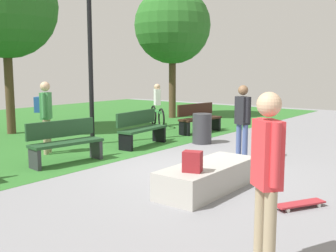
{
  "coord_description": "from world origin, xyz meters",
  "views": [
    {
      "loc": [
        -6.6,
        -4.74,
        2.0
      ],
      "look_at": [
        -0.98,
        -0.42,
        1.01
      ],
      "focal_mm": 43.64,
      "sensor_mm": 36.0,
      "label": 1
    }
  ],
  "objects_px": {
    "park_bench_far_right": "(199,118)",
    "trash_bin": "(202,129)",
    "park_bench_center_lawn": "(141,128)",
    "concrete_ledge": "(208,177)",
    "cyclist_on_bicycle": "(157,108)",
    "tree_tall_oak": "(5,6)",
    "lamp_post": "(90,38)",
    "park_bench_by_oak": "(65,141)",
    "backpack_on_ledge": "(192,162)",
    "skater_performing_trick": "(267,169)",
    "tree_slender_maple": "(172,26)",
    "skater_watching": "(242,117)",
    "pedestrian_with_backpack": "(45,111)",
    "skateboard_by_ledge": "(300,204)"
  },
  "relations": [
    {
      "from": "park_bench_far_right",
      "to": "cyclist_on_bicycle",
      "type": "distance_m",
      "value": 1.97
    },
    {
      "from": "skateboard_by_ledge",
      "to": "tree_slender_maple",
      "type": "xyz_separation_m",
      "value": [
        7.73,
        8.14,
        3.65
      ]
    },
    {
      "from": "backpack_on_ledge",
      "to": "park_bench_by_oak",
      "type": "bearing_deg",
      "value": 154.63
    },
    {
      "from": "trash_bin",
      "to": "skateboard_by_ledge",
      "type": "bearing_deg",
      "value": -131.57
    },
    {
      "from": "concrete_ledge",
      "to": "park_bench_center_lawn",
      "type": "xyz_separation_m",
      "value": [
        2.3,
        3.49,
        0.26
      ]
    },
    {
      "from": "lamp_post",
      "to": "trash_bin",
      "type": "relative_size",
      "value": 5.76
    },
    {
      "from": "skateboard_by_ledge",
      "to": "park_bench_center_lawn",
      "type": "bearing_deg",
      "value": 66.04
    },
    {
      "from": "trash_bin",
      "to": "cyclist_on_bicycle",
      "type": "xyz_separation_m",
      "value": [
        1.83,
        3.05,
        0.23
      ]
    },
    {
      "from": "backpack_on_ledge",
      "to": "trash_bin",
      "type": "bearing_deg",
      "value": 102.18
    },
    {
      "from": "concrete_ledge",
      "to": "tree_tall_oak",
      "type": "distance_m",
      "value": 8.94
    },
    {
      "from": "cyclist_on_bicycle",
      "to": "concrete_ledge",
      "type": "bearing_deg",
      "value": -134.65
    },
    {
      "from": "park_bench_by_oak",
      "to": "cyclist_on_bicycle",
      "type": "bearing_deg",
      "value": 19.76
    },
    {
      "from": "backpack_on_ledge",
      "to": "park_bench_far_right",
      "type": "bearing_deg",
      "value": 103.53
    },
    {
      "from": "park_bench_center_lawn",
      "to": "concrete_ledge",
      "type": "bearing_deg",
      "value": -123.32
    },
    {
      "from": "park_bench_center_lawn",
      "to": "park_bench_by_oak",
      "type": "bearing_deg",
      "value": -179.38
    },
    {
      "from": "skater_performing_trick",
      "to": "trash_bin",
      "type": "distance_m",
      "value": 7.11
    },
    {
      "from": "park_bench_by_oak",
      "to": "trash_bin",
      "type": "xyz_separation_m",
      "value": [
        3.75,
        -1.04,
        -0.08
      ]
    },
    {
      "from": "concrete_ledge",
      "to": "backpack_on_ledge",
      "type": "height_order",
      "value": "backpack_on_ledge"
    },
    {
      "from": "skater_watching",
      "to": "concrete_ledge",
      "type": "bearing_deg",
      "value": -165.61
    },
    {
      "from": "skater_performing_trick",
      "to": "skater_watching",
      "type": "height_order",
      "value": "skater_performing_trick"
    },
    {
      "from": "tree_tall_oak",
      "to": "pedestrian_with_backpack",
      "type": "xyz_separation_m",
      "value": [
        -1.19,
        -3.43,
        -2.83
      ]
    },
    {
      "from": "park_bench_center_lawn",
      "to": "park_bench_by_oak",
      "type": "distance_m",
      "value": 2.48
    },
    {
      "from": "backpack_on_ledge",
      "to": "trash_bin",
      "type": "height_order",
      "value": "trash_bin"
    },
    {
      "from": "concrete_ledge",
      "to": "park_bench_far_right",
      "type": "xyz_separation_m",
      "value": [
        5.1,
        3.53,
        0.26
      ]
    },
    {
      "from": "backpack_on_ledge",
      "to": "trash_bin",
      "type": "relative_size",
      "value": 0.4
    },
    {
      "from": "tree_tall_oak",
      "to": "trash_bin",
      "type": "height_order",
      "value": "tree_tall_oak"
    },
    {
      "from": "park_bench_far_right",
      "to": "trash_bin",
      "type": "height_order",
      "value": "park_bench_far_right"
    },
    {
      "from": "park_bench_center_lawn",
      "to": "tree_slender_maple",
      "type": "distance_m",
      "value": 7.1
    },
    {
      "from": "park_bench_center_lawn",
      "to": "tree_slender_maple",
      "type": "bearing_deg",
      "value": 29.54
    },
    {
      "from": "skater_watching",
      "to": "park_bench_center_lawn",
      "type": "distance_m",
      "value": 2.93
    },
    {
      "from": "park_bench_center_lawn",
      "to": "tree_tall_oak",
      "type": "bearing_deg",
      "value": 101.51
    },
    {
      "from": "skater_watching",
      "to": "tree_tall_oak",
      "type": "distance_m",
      "value": 8.05
    },
    {
      "from": "park_bench_center_lawn",
      "to": "park_bench_by_oak",
      "type": "relative_size",
      "value": 0.99
    },
    {
      "from": "park_bench_far_right",
      "to": "pedestrian_with_backpack",
      "type": "height_order",
      "value": "pedestrian_with_backpack"
    },
    {
      "from": "tree_tall_oak",
      "to": "cyclist_on_bicycle",
      "type": "distance_m",
      "value": 5.78
    },
    {
      "from": "park_bench_by_oak",
      "to": "cyclist_on_bicycle",
      "type": "distance_m",
      "value": 5.94
    },
    {
      "from": "lamp_post",
      "to": "park_bench_center_lawn",
      "type": "bearing_deg",
      "value": -62.65
    },
    {
      "from": "skater_performing_trick",
      "to": "tree_slender_maple",
      "type": "relative_size",
      "value": 0.34
    },
    {
      "from": "tree_tall_oak",
      "to": "cyclist_on_bicycle",
      "type": "bearing_deg",
      "value": -32.51
    },
    {
      "from": "park_bench_far_right",
      "to": "park_bench_by_oak",
      "type": "bearing_deg",
      "value": -179.27
    },
    {
      "from": "skateboard_by_ledge",
      "to": "park_bench_far_right",
      "type": "xyz_separation_m",
      "value": [
        5.04,
        5.06,
        0.42
      ]
    },
    {
      "from": "tree_tall_oak",
      "to": "lamp_post",
      "type": "relative_size",
      "value": 1.17
    },
    {
      "from": "tree_slender_maple",
      "to": "trash_bin",
      "type": "distance_m",
      "value": 6.8
    },
    {
      "from": "park_bench_far_right",
      "to": "trash_bin",
      "type": "distance_m",
      "value": 1.89
    },
    {
      "from": "tree_slender_maple",
      "to": "pedestrian_with_backpack",
      "type": "distance_m",
      "value": 8.32
    },
    {
      "from": "skater_performing_trick",
      "to": "cyclist_on_bicycle",
      "type": "height_order",
      "value": "skater_performing_trick"
    },
    {
      "from": "park_bench_center_lawn",
      "to": "skateboard_by_ledge",
      "type": "bearing_deg",
      "value": -113.96
    },
    {
      "from": "concrete_ledge",
      "to": "skater_watching",
      "type": "xyz_separation_m",
      "value": [
        2.36,
        0.61,
        0.74
      ]
    },
    {
      "from": "park_bench_far_right",
      "to": "concrete_ledge",
      "type": "bearing_deg",
      "value": -145.28
    },
    {
      "from": "tree_tall_oak",
      "to": "cyclist_on_bicycle",
      "type": "xyz_separation_m",
      "value": [
        4.04,
        -2.57,
        -3.23
      ]
    }
  ]
}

